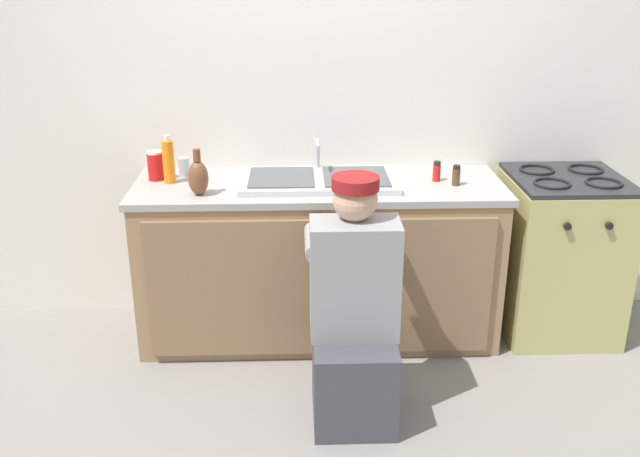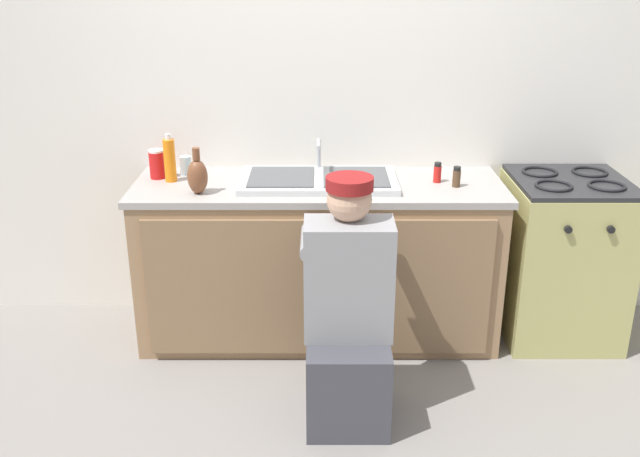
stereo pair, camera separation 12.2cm
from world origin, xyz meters
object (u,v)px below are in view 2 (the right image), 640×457
at_px(water_glass, 187,165).
at_px(vase_decorative, 199,176).
at_px(plumber_person, 349,323).
at_px(sink_double_basin, 320,179).
at_px(spice_bottle_red, 439,173).
at_px(soap_bottle_orange, 171,160).
at_px(spice_bottle_pepper, 458,177).
at_px(stove_range, 563,258).
at_px(soda_cup_red, 159,164).

relative_size(water_glass, vase_decorative, 0.43).
bearing_deg(water_glass, plumber_person, -47.15).
xyz_separation_m(sink_double_basin, vase_decorative, (-0.59, -0.17, 0.07)).
height_order(sink_double_basin, vase_decorative, vase_decorative).
distance_m(spice_bottle_red, water_glass, 1.32).
height_order(soap_bottle_orange, spice_bottle_pepper, soap_bottle_orange).
height_order(stove_range, water_glass, water_glass).
bearing_deg(soda_cup_red, plumber_person, -40.85).
bearing_deg(spice_bottle_pepper, vase_decorative, -175.24).
bearing_deg(plumber_person, spice_bottle_pepper, 50.72).
relative_size(vase_decorative, spice_bottle_pepper, 2.19).
distance_m(plumber_person, vase_decorative, 1.05).
relative_size(sink_double_basin, vase_decorative, 3.48).
bearing_deg(stove_range, soda_cup_red, 177.54).
bearing_deg(soap_bottle_orange, plumber_person, -41.36).
bearing_deg(plumber_person, spice_bottle_red, 57.93).
xyz_separation_m(soap_bottle_orange, spice_bottle_pepper, (1.46, -0.09, -0.06)).
bearing_deg(stove_range, vase_decorative, -175.04).
distance_m(sink_double_basin, plumber_person, 0.87).
relative_size(sink_double_basin, water_glass, 8.00).
xyz_separation_m(soap_bottle_orange, vase_decorative, (0.17, -0.20, -0.02)).
distance_m(sink_double_basin, spice_bottle_pepper, 0.70).
bearing_deg(sink_double_basin, stove_range, -0.10).
distance_m(spice_bottle_red, vase_decorative, 1.21).
xyz_separation_m(stove_range, soap_bottle_orange, (-2.06, 0.04, 0.53)).
bearing_deg(soda_cup_red, sink_double_basin, -6.09).
relative_size(sink_double_basin, stove_range, 0.90).
bearing_deg(sink_double_basin, spice_bottle_pepper, -4.87).
distance_m(sink_double_basin, stove_range, 1.37).
bearing_deg(stove_range, sink_double_basin, 179.90).
height_order(soap_bottle_orange, vase_decorative, soap_bottle_orange).
relative_size(soda_cup_red, water_glass, 1.52).
bearing_deg(spice_bottle_pepper, soap_bottle_orange, 176.30).
relative_size(soda_cup_red, vase_decorative, 0.66).
xyz_separation_m(stove_range, spice_bottle_red, (-0.69, 0.02, 0.47)).
distance_m(plumber_person, spice_bottle_red, 1.01).
bearing_deg(stove_range, plumber_person, -147.40).
height_order(water_glass, spice_bottle_pepper, spice_bottle_pepper).
height_order(soda_cup_red, vase_decorative, vase_decorative).
xyz_separation_m(sink_double_basin, plumber_person, (0.13, -0.75, -0.42)).
xyz_separation_m(sink_double_basin, soap_bottle_orange, (-0.76, 0.04, 0.09)).
distance_m(plumber_person, soda_cup_red, 1.37).
height_order(plumber_person, vase_decorative, plumber_person).
bearing_deg(spice_bottle_pepper, water_glass, 171.50).
xyz_separation_m(spice_bottle_red, spice_bottle_pepper, (0.08, -0.08, 0.00)).
bearing_deg(soap_bottle_orange, vase_decorative, -49.29).
bearing_deg(spice_bottle_red, stove_range, -1.53).
bearing_deg(spice_bottle_pepper, stove_range, 5.39).
distance_m(plumber_person, soap_bottle_orange, 1.29).
bearing_deg(spice_bottle_red, soap_bottle_orange, 179.21).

